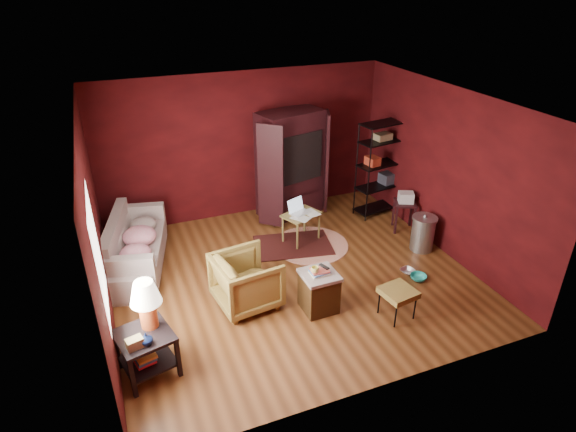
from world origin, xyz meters
name	(u,v)px	position (x,y,z in m)	size (l,w,h in m)	color
room	(291,198)	(-0.04, -0.01, 1.40)	(5.54, 5.04, 2.84)	brown
sofa	(132,244)	(-2.32, 1.24, 0.43)	(2.19, 0.64, 0.85)	gray
armchair	(247,279)	(-0.88, -0.40, 0.44)	(0.85, 0.80, 0.88)	black
pet_bowl_steel	(408,267)	(1.78, -0.59, 0.11)	(0.23, 0.06, 0.23)	silver
pet_bowl_turquoise	(419,273)	(1.83, -0.83, 0.13)	(0.26, 0.08, 0.26)	#26B4AD
vase	(146,339)	(-2.39, -1.43, 0.66)	(0.15, 0.15, 0.15)	#0B173B
mug	(315,269)	(-0.05, -0.93, 0.73)	(0.11, 0.09, 0.11)	#D6CA68
side_table	(145,320)	(-2.36, -1.18, 0.74)	(0.75, 0.75, 1.23)	black
sofa_cushions	(134,246)	(-2.29, 1.22, 0.39)	(1.17, 2.03, 0.80)	gray
hamper	(319,291)	(0.04, -0.89, 0.32)	(0.50, 0.50, 0.70)	#41260F
footstool	(398,293)	(1.00, -1.45, 0.39)	(0.50, 0.50, 0.45)	black
rug_round	(310,245)	(0.67, 0.79, 0.01)	(1.36, 1.36, 0.01)	beige
rug_oriental	(293,245)	(0.36, 0.88, 0.02)	(1.48, 1.13, 0.01)	#481413
laptop_desk	(301,217)	(0.57, 1.00, 0.49)	(0.76, 0.67, 0.79)	olive
tv_armoire	(291,163)	(0.82, 2.10, 1.08)	(1.59, 1.11, 2.08)	black
wire_shelving	(381,164)	(2.46, 1.50, 1.03)	(0.97, 0.54, 1.87)	black
small_stand	(405,202)	(2.52, 0.68, 0.57)	(0.51, 0.51, 0.77)	black
trash_can	(423,233)	(2.43, -0.05, 0.32)	(0.54, 0.54, 0.68)	#A4A8AB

